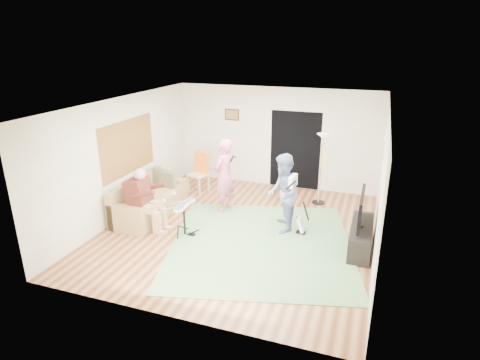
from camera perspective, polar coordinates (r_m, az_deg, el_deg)
name	(u,v)px	position (r m, az deg, el deg)	size (l,w,h in m)	color
floor	(239,230)	(8.66, -0.17, -7.15)	(6.00, 6.00, 0.00)	brown
walls	(239,171)	(8.15, -0.18, 1.36)	(5.50, 6.00, 2.70)	silver
ceiling	(239,104)	(7.83, -0.19, 10.79)	(6.00, 6.00, 0.00)	white
window_blinds	(128,147)	(9.49, -15.65, 4.53)	(2.05, 2.05, 0.00)	#9B6830
doorway	(295,150)	(10.86, 7.85, 4.21)	(2.10, 2.10, 0.00)	black
picture_frame	(232,115)	(11.15, -1.15, 9.27)	(0.42, 0.03, 0.32)	#3F2314
area_rug	(261,244)	(8.13, 2.96, -9.03)	(3.53, 3.77, 0.02)	#58824F
sofa	(147,203)	(9.56, -13.09, -3.18)	(0.86, 2.10, 0.85)	#A38451
drummer	(147,206)	(8.75, -13.10, -3.64)	(0.87, 0.49, 1.34)	#5B2319
drum_kit	(184,221)	(8.43, -7.92, -5.77)	(0.39, 0.70, 0.72)	black
singer	(224,176)	(9.33, -2.27, 0.64)	(0.64, 0.42, 1.74)	#CF5A79
microphone	(232,159)	(9.13, -1.13, 3.06)	(0.06, 0.06, 0.24)	black
guitarist	(283,193)	(8.40, 6.11, -1.90)	(0.81, 0.63, 1.68)	slate
guitar_held	(293,181)	(8.25, 7.53, -0.12)	(0.12, 0.60, 0.26)	white
guitar_spare	(302,224)	(8.54, 8.74, -6.25)	(0.26, 0.24, 0.73)	black
torchiere_lamp	(321,156)	(9.82, 11.51, 3.30)	(0.32, 0.32, 1.76)	black
dining_chair	(199,178)	(10.70, -5.84, 0.28)	(0.54, 0.57, 1.05)	beige
tv_cabinet	(361,237)	(8.19, 16.80, -7.78)	(0.40, 1.40, 0.50)	black
television	(361,208)	(7.94, 16.86, -3.89)	(0.06, 1.17, 0.60)	black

